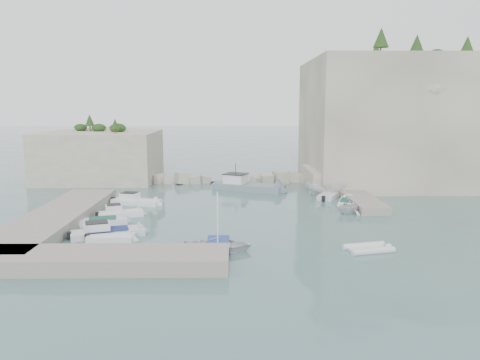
{
  "coord_description": "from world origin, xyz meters",
  "views": [
    {
      "loc": [
        -0.61,
        -42.87,
        10.91
      ],
      "look_at": [
        0.0,
        6.0,
        3.0
      ],
      "focal_mm": 35.0,
      "sensor_mm": 36.0,
      "label": 1
    }
  ],
  "objects_px": {
    "motorboat_d": "(108,236)",
    "work_boat": "(249,190)",
    "tender_east_b": "(347,205)",
    "tender_east_c": "(329,198)",
    "inflatable_dinghy": "(368,251)",
    "tender_east_d": "(327,195)",
    "motorboat_b": "(121,217)",
    "tender_east_a": "(349,213)",
    "motorboat_a": "(137,204)",
    "motorboat_c": "(103,224)",
    "rowboat": "(218,251)",
    "motorboat_e": "(111,242)"
  },
  "relations": [
    {
      "from": "motorboat_d",
      "to": "work_boat",
      "type": "relative_size",
      "value": 0.65
    },
    {
      "from": "tender_east_b",
      "to": "tender_east_c",
      "type": "bearing_deg",
      "value": 33.52
    },
    {
      "from": "work_boat",
      "to": "inflatable_dinghy",
      "type": "bearing_deg",
      "value": -47.28
    },
    {
      "from": "tender_east_b",
      "to": "tender_east_d",
      "type": "height_order",
      "value": "tender_east_d"
    },
    {
      "from": "motorboat_b",
      "to": "tender_east_a",
      "type": "xyz_separation_m",
      "value": [
        22.87,
        1.34,
        0.0
      ]
    },
    {
      "from": "motorboat_a",
      "to": "work_boat",
      "type": "bearing_deg",
      "value": 49.88
    },
    {
      "from": "motorboat_c",
      "to": "tender_east_a",
      "type": "height_order",
      "value": "tender_east_a"
    },
    {
      "from": "motorboat_c",
      "to": "work_boat",
      "type": "relative_size",
      "value": 0.48
    },
    {
      "from": "motorboat_b",
      "to": "tender_east_d",
      "type": "height_order",
      "value": "tender_east_d"
    },
    {
      "from": "tender_east_b",
      "to": "work_boat",
      "type": "xyz_separation_m",
      "value": [
        -10.54,
        9.22,
        0.0
      ]
    },
    {
      "from": "rowboat",
      "to": "motorboat_d",
      "type": "bearing_deg",
      "value": 66.6
    },
    {
      "from": "motorboat_a",
      "to": "motorboat_c",
      "type": "xyz_separation_m",
      "value": [
        -1.31,
        -8.73,
        0.0
      ]
    },
    {
      "from": "inflatable_dinghy",
      "to": "tender_east_c",
      "type": "height_order",
      "value": "tender_east_c"
    },
    {
      "from": "tender_east_b",
      "to": "motorboat_e",
      "type": "bearing_deg",
      "value": 140.14
    },
    {
      "from": "tender_east_a",
      "to": "motorboat_a",
      "type": "bearing_deg",
      "value": 54.34
    },
    {
      "from": "motorboat_b",
      "to": "motorboat_e",
      "type": "xyz_separation_m",
      "value": [
        1.24,
        -8.46,
        0.0
      ]
    },
    {
      "from": "motorboat_a",
      "to": "tender_east_a",
      "type": "xyz_separation_m",
      "value": [
        22.51,
        -4.45,
        0.0
      ]
    },
    {
      "from": "tender_east_a",
      "to": "tender_east_b",
      "type": "bearing_deg",
      "value": -35.2
    },
    {
      "from": "motorboat_b",
      "to": "tender_east_b",
      "type": "xyz_separation_m",
      "value": [
        23.56,
        4.98,
        0.0
      ]
    },
    {
      "from": "tender_east_c",
      "to": "work_boat",
      "type": "xyz_separation_m",
      "value": [
        -9.42,
        4.87,
        0.0
      ]
    },
    {
      "from": "tender_east_b",
      "to": "tender_east_d",
      "type": "relative_size",
      "value": 0.97
    },
    {
      "from": "motorboat_a",
      "to": "motorboat_b",
      "type": "distance_m",
      "value": 5.8
    },
    {
      "from": "tender_east_c",
      "to": "work_boat",
      "type": "height_order",
      "value": "work_boat"
    },
    {
      "from": "motorboat_a",
      "to": "motorboat_e",
      "type": "distance_m",
      "value": 14.27
    },
    {
      "from": "rowboat",
      "to": "tender_east_b",
      "type": "height_order",
      "value": "rowboat"
    },
    {
      "from": "motorboat_d",
      "to": "tender_east_d",
      "type": "height_order",
      "value": "tender_east_d"
    },
    {
      "from": "tender_east_b",
      "to": "tender_east_c",
      "type": "height_order",
      "value": "same"
    },
    {
      "from": "motorboat_e",
      "to": "motorboat_c",
      "type": "bearing_deg",
      "value": 112.05
    },
    {
      "from": "tender_east_b",
      "to": "work_boat",
      "type": "height_order",
      "value": "work_boat"
    },
    {
      "from": "motorboat_c",
      "to": "work_boat",
      "type": "height_order",
      "value": "work_boat"
    },
    {
      "from": "motorboat_c",
      "to": "work_boat",
      "type": "xyz_separation_m",
      "value": [
        13.97,
        17.14,
        0.0
      ]
    },
    {
      "from": "tender_east_b",
      "to": "work_boat",
      "type": "relative_size",
      "value": 0.49
    },
    {
      "from": "motorboat_a",
      "to": "tender_east_d",
      "type": "bearing_deg",
      "value": 28.61
    },
    {
      "from": "motorboat_b",
      "to": "motorboat_d",
      "type": "distance_m",
      "value": 6.92
    },
    {
      "from": "motorboat_b",
      "to": "tender_east_d",
      "type": "relative_size",
      "value": 0.92
    },
    {
      "from": "rowboat",
      "to": "inflatable_dinghy",
      "type": "relative_size",
      "value": 1.36
    },
    {
      "from": "motorboat_b",
      "to": "work_boat",
      "type": "height_order",
      "value": "work_boat"
    },
    {
      "from": "motorboat_c",
      "to": "tender_east_a",
      "type": "bearing_deg",
      "value": -4.96
    },
    {
      "from": "motorboat_c",
      "to": "motorboat_e",
      "type": "bearing_deg",
      "value": -83.45
    },
    {
      "from": "motorboat_d",
      "to": "motorboat_a",
      "type": "bearing_deg",
      "value": 72.53
    },
    {
      "from": "motorboat_b",
      "to": "tender_east_a",
      "type": "bearing_deg",
      "value": -16.08
    },
    {
      "from": "tender_east_a",
      "to": "tender_east_d",
      "type": "distance_m",
      "value": 9.3
    },
    {
      "from": "motorboat_b",
      "to": "motorboat_d",
      "type": "bearing_deg",
      "value": -104.48
    },
    {
      "from": "motorboat_d",
      "to": "rowboat",
      "type": "relative_size",
      "value": 1.27
    },
    {
      "from": "motorboat_e",
      "to": "tender_east_a",
      "type": "relative_size",
      "value": 1.23
    },
    {
      "from": "motorboat_e",
      "to": "tender_east_b",
      "type": "distance_m",
      "value": 26.05
    },
    {
      "from": "tender_east_b",
      "to": "tender_east_d",
      "type": "bearing_deg",
      "value": 29.96
    },
    {
      "from": "tender_east_b",
      "to": "work_boat",
      "type": "distance_m",
      "value": 14.0
    },
    {
      "from": "rowboat",
      "to": "inflatable_dinghy",
      "type": "bearing_deg",
      "value": -90.48
    },
    {
      "from": "motorboat_a",
      "to": "motorboat_e",
      "type": "bearing_deg",
      "value": -70.18
    }
  ]
}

